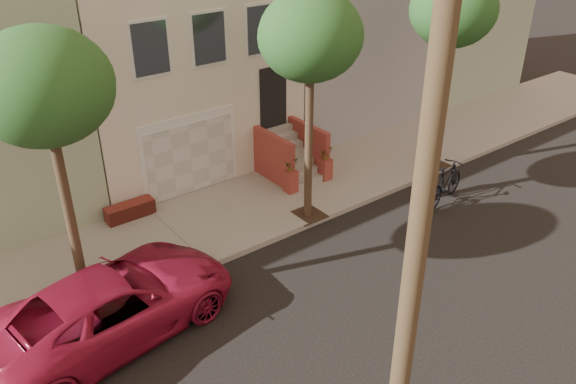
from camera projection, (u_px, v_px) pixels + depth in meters
ground at (379, 301)px, 13.68m from camera, size 90.00×90.00×0.00m
sidewalk at (251, 208)px, 17.38m from camera, size 40.00×3.70×0.15m
house_row at (150, 48)px, 19.75m from camera, size 33.10×11.70×7.00m
tree_left at (43, 89)px, 10.95m from camera, size 2.70×2.57×6.30m
tree_mid at (311, 38)px, 14.42m from camera, size 2.70×2.57×6.30m
tree_right at (454, 10)px, 17.36m from camera, size 2.70×2.57×6.30m
pickup_truck at (112, 304)px, 12.40m from camera, size 5.80×3.31×1.53m
motorcycle at (446, 183)px, 17.55m from camera, size 2.21×1.09×1.28m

